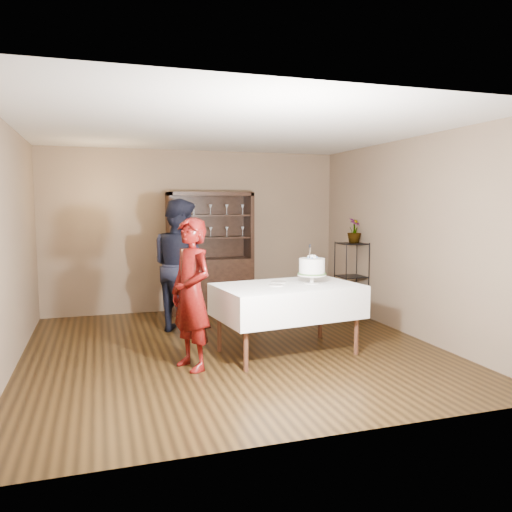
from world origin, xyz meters
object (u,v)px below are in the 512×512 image
at_px(cake_table, 287,301).
at_px(man, 180,265).
at_px(plant_etagere, 351,276).
at_px(china_hutch, 210,272).
at_px(woman, 191,294).
at_px(potted_plant, 354,231).
at_px(cake, 312,268).

distance_m(cake_table, man, 1.83).
bearing_deg(cake_table, plant_etagere, 42.30).
distance_m(china_hutch, woman, 2.94).
distance_m(woman, potted_plant, 3.50).
bearing_deg(man, cake, -165.19).
bearing_deg(potted_plant, woman, -148.76).
relative_size(cake_table, cake, 3.70).
height_order(plant_etagere, potted_plant, potted_plant).
xyz_separation_m(plant_etagere, man, (-2.76, -0.09, 0.29)).
bearing_deg(plant_etagere, china_hutch, 153.17).
distance_m(plant_etagere, cake_table, 2.30).
xyz_separation_m(cake_table, man, (-1.06, 1.46, 0.30)).
bearing_deg(cake, china_hutch, 105.15).
relative_size(plant_etagere, cake, 2.47).
distance_m(plant_etagere, woman, 3.41).
xyz_separation_m(plant_etagere, cake, (-1.38, -1.54, 0.38)).
xyz_separation_m(cake_table, potted_plant, (1.74, 1.57, 0.74)).
bearing_deg(woman, potted_plant, 97.24).
height_order(plant_etagere, woman, woman).
bearing_deg(potted_plant, cake_table, -138.06).
xyz_separation_m(plant_etagere, potted_plant, (0.05, 0.02, 0.73)).
xyz_separation_m(man, potted_plant, (2.81, 0.11, 0.44)).
bearing_deg(man, woman, 146.33).
bearing_deg(cake_table, china_hutch, 98.38).
bearing_deg(man, plant_etagere, -116.92).
xyz_separation_m(woman, cake, (1.53, 0.23, 0.20)).
bearing_deg(plant_etagere, cake_table, -137.70).
distance_m(china_hutch, man, 1.35).
distance_m(cake, potted_plant, 2.14).
height_order(woman, man, man).
height_order(man, potted_plant, man).
relative_size(china_hutch, plant_etagere, 1.67).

